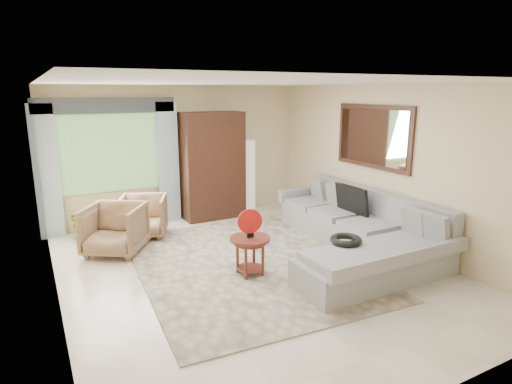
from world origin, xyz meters
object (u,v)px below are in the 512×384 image
potted_plant (84,221)px  armchair_right (143,216)px  coffee_table (250,256)px  floor_lamp (247,176)px  tv_screen (352,200)px  armoire (213,166)px  sectional_sofa (358,236)px  armchair_left (115,229)px

potted_plant → armchair_right: bearing=-24.0°
coffee_table → armchair_right: (-0.89, 2.35, 0.07)m
armchair_right → potted_plant: 1.01m
floor_lamp → potted_plant: bearing=-177.2°
tv_screen → armoire: (-1.50, 2.40, 0.33)m
armoire → sectional_sofa: bearing=-66.9°
sectional_sofa → armoire: (-1.23, 2.90, 0.77)m
coffee_table → floor_lamp: size_ratio=0.37×
tv_screen → coffee_table: size_ratio=1.33×
floor_lamp → sectional_sofa: bearing=-81.7°
armchair_left → floor_lamp: size_ratio=0.57×
armchair_left → floor_lamp: bearing=55.5°
armoire → coffee_table: bearing=-102.9°
armoire → potted_plant: bearing=-177.7°
tv_screen → armoire: bearing=122.0°
coffee_table → floor_lamp: bearing=63.5°
sectional_sofa → armchair_left: bearing=152.0°
potted_plant → coffee_table: bearing=-56.8°
potted_plant → armoire: size_ratio=0.28×
potted_plant → floor_lamp: (3.26, 0.16, 0.46)m
sectional_sofa → armoire: bearing=113.1°
armchair_left → armchair_right: size_ratio=1.09×
sectional_sofa → tv_screen: bearing=61.6°
armchair_right → sectional_sofa: bearing=-18.5°
armchair_left → armoire: 2.49m
armchair_left → armoire: bearing=61.3°
tv_screen → armchair_right: tv_screen is taller
armchair_right → floor_lamp: bearing=35.9°
armchair_right → armoire: 1.76m
tv_screen → armchair_left: size_ratio=0.86×
tv_screen → potted_plant: bearing=149.7°
sectional_sofa → armchair_left: sectional_sofa is taller
potted_plant → floor_lamp: 3.29m
coffee_table → armchair_right: size_ratio=0.70×
sectional_sofa → coffee_table: (-1.88, 0.05, 0.01)m
armchair_right → floor_lamp: 2.44m
armchair_left → potted_plant: armchair_left is taller
coffee_table → armchair_right: 2.51m
potted_plant → armoire: 2.57m
armchair_right → armoire: size_ratio=0.38×
coffee_table → armoire: 3.02m
armchair_left → coffee_table: bearing=-15.9°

